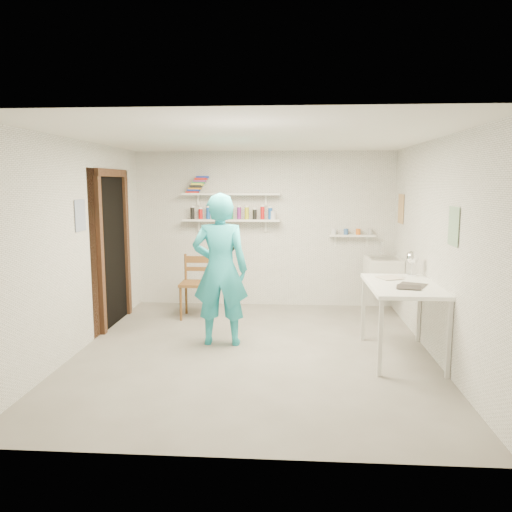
# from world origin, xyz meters

# --- Properties ---
(floor) EXTENTS (4.00, 4.50, 0.02)m
(floor) POSITION_xyz_m (0.00, 0.00, -0.01)
(floor) COLOR slate
(floor) RESTS_ON ground
(ceiling) EXTENTS (4.00, 4.50, 0.02)m
(ceiling) POSITION_xyz_m (0.00, 0.00, 2.41)
(ceiling) COLOR silver
(ceiling) RESTS_ON wall_back
(wall_back) EXTENTS (4.00, 0.02, 2.40)m
(wall_back) POSITION_xyz_m (0.00, 2.26, 1.20)
(wall_back) COLOR silver
(wall_back) RESTS_ON ground
(wall_front) EXTENTS (4.00, 0.02, 2.40)m
(wall_front) POSITION_xyz_m (0.00, -2.26, 1.20)
(wall_front) COLOR silver
(wall_front) RESTS_ON ground
(wall_left) EXTENTS (0.02, 4.50, 2.40)m
(wall_left) POSITION_xyz_m (-2.01, 0.00, 1.20)
(wall_left) COLOR silver
(wall_left) RESTS_ON ground
(wall_right) EXTENTS (0.02, 4.50, 2.40)m
(wall_right) POSITION_xyz_m (2.01, 0.00, 1.20)
(wall_right) COLOR silver
(wall_right) RESTS_ON ground
(doorway_recess) EXTENTS (0.02, 0.90, 2.00)m
(doorway_recess) POSITION_xyz_m (-1.99, 1.05, 1.00)
(doorway_recess) COLOR black
(doorway_recess) RESTS_ON wall_left
(corridor_box) EXTENTS (1.40, 1.50, 2.10)m
(corridor_box) POSITION_xyz_m (-2.70, 1.05, 1.05)
(corridor_box) COLOR brown
(corridor_box) RESTS_ON ground
(door_lintel) EXTENTS (0.06, 1.05, 0.10)m
(door_lintel) POSITION_xyz_m (-1.97, 1.05, 2.05)
(door_lintel) COLOR brown
(door_lintel) RESTS_ON wall_left
(door_jamb_near) EXTENTS (0.06, 0.10, 2.00)m
(door_jamb_near) POSITION_xyz_m (-1.97, 0.55, 1.00)
(door_jamb_near) COLOR brown
(door_jamb_near) RESTS_ON ground
(door_jamb_far) EXTENTS (0.06, 0.10, 2.00)m
(door_jamb_far) POSITION_xyz_m (-1.97, 1.55, 1.00)
(door_jamb_far) COLOR brown
(door_jamb_far) RESTS_ON ground
(shelf_lower) EXTENTS (1.50, 0.22, 0.03)m
(shelf_lower) POSITION_xyz_m (-0.50, 2.13, 1.35)
(shelf_lower) COLOR white
(shelf_lower) RESTS_ON wall_back
(shelf_upper) EXTENTS (1.50, 0.22, 0.03)m
(shelf_upper) POSITION_xyz_m (-0.50, 2.13, 1.75)
(shelf_upper) COLOR white
(shelf_upper) RESTS_ON wall_back
(ledge_shelf) EXTENTS (0.70, 0.14, 0.03)m
(ledge_shelf) POSITION_xyz_m (1.35, 2.17, 1.12)
(ledge_shelf) COLOR white
(ledge_shelf) RESTS_ON wall_back
(poster_left) EXTENTS (0.01, 0.28, 0.36)m
(poster_left) POSITION_xyz_m (-1.99, 0.05, 1.55)
(poster_left) COLOR #334C7F
(poster_left) RESTS_ON wall_left
(poster_right_a) EXTENTS (0.01, 0.34, 0.42)m
(poster_right_a) POSITION_xyz_m (1.99, 1.80, 1.55)
(poster_right_a) COLOR #995933
(poster_right_a) RESTS_ON wall_right
(poster_right_b) EXTENTS (0.01, 0.30, 0.38)m
(poster_right_b) POSITION_xyz_m (1.99, -0.55, 1.50)
(poster_right_b) COLOR #3F724C
(poster_right_b) RESTS_ON wall_right
(belfast_sink) EXTENTS (0.48, 0.60, 0.30)m
(belfast_sink) POSITION_xyz_m (1.75, 1.70, 0.70)
(belfast_sink) COLOR white
(belfast_sink) RESTS_ON wall_right
(man) EXTENTS (0.67, 0.45, 1.80)m
(man) POSITION_xyz_m (-0.41, 0.26, 0.90)
(man) COLOR #26AEBE
(man) RESTS_ON ground
(wall_clock) EXTENTS (0.33, 0.05, 0.32)m
(wall_clock) POSITION_xyz_m (-0.41, 0.48, 1.20)
(wall_clock) COLOR #C7B988
(wall_clock) RESTS_ON man
(wooden_chair) EXTENTS (0.46, 0.44, 0.99)m
(wooden_chair) POSITION_xyz_m (-0.91, 1.41, 0.49)
(wooden_chair) COLOR brown
(wooden_chair) RESTS_ON ground
(work_table) EXTENTS (0.75, 1.24, 0.83)m
(work_table) POSITION_xyz_m (1.64, -0.08, 0.41)
(work_table) COLOR white
(work_table) RESTS_ON ground
(desk_lamp) EXTENTS (0.16, 0.16, 0.16)m
(desk_lamp) POSITION_xyz_m (1.85, 0.42, 1.05)
(desk_lamp) COLOR white
(desk_lamp) RESTS_ON work_table
(spray_cans) EXTENTS (1.34, 0.06, 0.17)m
(spray_cans) POSITION_xyz_m (-0.50, 2.13, 1.45)
(spray_cans) COLOR black
(spray_cans) RESTS_ON shelf_lower
(book_stack) EXTENTS (0.34, 0.14, 0.25)m
(book_stack) POSITION_xyz_m (-1.02, 2.13, 1.89)
(book_stack) COLOR red
(book_stack) RESTS_ON shelf_upper
(ledge_pots) EXTENTS (0.48, 0.07, 0.09)m
(ledge_pots) POSITION_xyz_m (1.35, 2.17, 1.18)
(ledge_pots) COLOR silver
(ledge_pots) RESTS_ON ledge_shelf
(papers) EXTENTS (0.30, 0.22, 0.02)m
(papers) POSITION_xyz_m (1.64, -0.08, 0.84)
(papers) COLOR silver
(papers) RESTS_ON work_table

